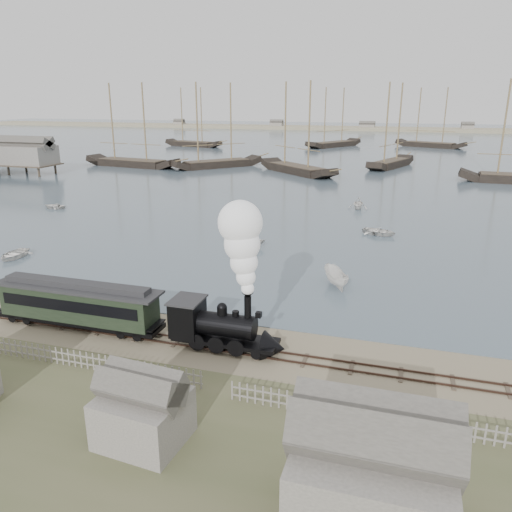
# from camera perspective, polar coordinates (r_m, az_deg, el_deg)

# --- Properties ---
(ground) EXTENTS (600.00, 600.00, 0.00)m
(ground) POSITION_cam_1_polar(r_m,az_deg,el_deg) (36.86, -6.19, -8.57)
(ground) COLOR gray
(ground) RESTS_ON ground
(harbor_water) EXTENTS (600.00, 336.00, 0.06)m
(harbor_water) POSITION_cam_1_polar(r_m,az_deg,el_deg) (201.41, 13.42, 12.48)
(harbor_water) COLOR #4C616C
(harbor_water) RESTS_ON ground
(rail_track) EXTENTS (120.00, 1.80, 0.16)m
(rail_track) POSITION_cam_1_polar(r_m,az_deg,el_deg) (35.21, -7.47, -9.87)
(rail_track) COLOR #3C2920
(rail_track) RESTS_ON ground
(picket_fence_west) EXTENTS (19.00, 0.10, 1.20)m
(picket_fence_west) POSITION_cam_1_polar(r_m,az_deg,el_deg) (34.63, -21.06, -11.56)
(picket_fence_west) COLOR slate
(picket_fence_west) RESTS_ON ground
(picket_fence_east) EXTENTS (15.00, 0.10, 1.20)m
(picket_fence_east) POSITION_cam_1_polar(r_m,az_deg,el_deg) (27.97, 12.70, -18.24)
(picket_fence_east) COLOR slate
(picket_fence_east) RESTS_ON ground
(shed_mid) EXTENTS (4.00, 3.50, 3.60)m
(shed_mid) POSITION_cam_1_polar(r_m,az_deg,el_deg) (26.93, -12.57, -19.81)
(shed_mid) COLOR slate
(shed_mid) RESTS_ON ground
(far_spit) EXTENTS (500.00, 20.00, 1.80)m
(far_spit) POSITION_cam_1_polar(r_m,az_deg,el_deg) (281.10, 14.63, 13.69)
(far_spit) COLOR tan
(far_spit) RESTS_ON ground
(locomotive) EXTENTS (7.87, 2.94, 9.81)m
(locomotive) POSITION_cam_1_polar(r_m,az_deg,el_deg) (32.20, -2.27, -3.67)
(locomotive) COLOR black
(locomotive) RESTS_ON ground
(passenger_coach) EXTENTS (12.89, 2.49, 3.13)m
(passenger_coach) POSITION_cam_1_polar(r_m,az_deg,el_deg) (38.65, -19.64, -5.05)
(passenger_coach) COLOR black
(passenger_coach) RESTS_ON ground
(beached_dinghy) EXTENTS (4.22, 4.64, 0.79)m
(beached_dinghy) POSITION_cam_1_polar(r_m,az_deg,el_deg) (36.91, -5.91, -7.85)
(beached_dinghy) COLOR white
(beached_dinghy) RESTS_ON ground
(rowboat_0) EXTENTS (4.19, 3.16, 0.82)m
(rowboat_0) POSITION_cam_1_polar(r_m,az_deg,el_deg) (58.60, -25.97, 0.19)
(rowboat_0) COLOR white
(rowboat_0) RESTS_ON harbor_water
(rowboat_1) EXTENTS (4.01, 4.15, 1.68)m
(rowboat_1) POSITION_cam_1_polar(r_m,az_deg,el_deg) (56.01, -0.51, 1.72)
(rowboat_1) COLOR white
(rowboat_1) RESTS_ON harbor_water
(rowboat_2) EXTENTS (4.26, 3.30, 1.56)m
(rowboat_2) POSITION_cam_1_polar(r_m,az_deg,el_deg) (45.26, 9.08, -2.48)
(rowboat_2) COLOR white
(rowboat_2) RESTS_ON harbor_water
(rowboat_3) EXTENTS (4.10, 4.88, 0.87)m
(rowboat_3) POSITION_cam_1_polar(r_m,az_deg,el_deg) (63.56, 13.91, 2.74)
(rowboat_3) COLOR white
(rowboat_3) RESTS_ON harbor_water
(rowboat_6) EXTENTS (2.57, 3.54, 0.72)m
(rowboat_6) POSITION_cam_1_polar(r_m,az_deg,el_deg) (83.00, -22.07, 5.32)
(rowboat_6) COLOR white
(rowboat_6) RESTS_ON harbor_water
(rowboat_7) EXTENTS (3.47, 3.01, 1.81)m
(rowboat_7) POSITION_cam_1_polar(r_m,az_deg,el_deg) (77.95, 11.61, 5.93)
(rowboat_7) COLOR white
(rowboat_7) RESTS_ON harbor_water
(schooner_0) EXTENTS (26.35, 9.74, 20.00)m
(schooner_0) POSITION_cam_1_polar(r_m,az_deg,el_deg) (129.19, -14.25, 14.31)
(schooner_0) COLOR black
(schooner_0) RESTS_ON harbor_water
(schooner_1) EXTENTS (19.61, 21.18, 20.00)m
(schooner_1) POSITION_cam_1_polar(r_m,az_deg,el_deg) (123.95, -4.59, 14.66)
(schooner_1) COLOR black
(schooner_1) RESTS_ON harbor_water
(schooner_2) EXTENTS (21.36, 20.18, 20.00)m
(schooner_2) POSITION_cam_1_polar(r_m,az_deg,el_deg) (114.03, 4.83, 14.41)
(schooner_2) COLOR black
(schooner_2) RESTS_ON harbor_water
(schooner_3) EXTENTS (11.36, 21.10, 20.00)m
(schooner_3) POSITION_cam_1_polar(r_m,az_deg,el_deg) (128.12, 15.47, 14.20)
(schooner_3) COLOR black
(schooner_3) RESTS_ON harbor_water
(schooner_6) EXTENTS (22.48, 9.71, 20.00)m
(schooner_6) POSITION_cam_1_polar(r_m,az_deg,el_deg) (181.34, -7.27, 15.47)
(schooner_6) COLOR black
(schooner_6) RESTS_ON harbor_water
(schooner_7) EXTENTS (17.64, 24.24, 20.00)m
(schooner_7) POSITION_cam_1_polar(r_m,az_deg,el_deg) (180.73, 9.01, 15.39)
(schooner_7) COLOR black
(schooner_7) RESTS_ON harbor_water
(schooner_8) EXTENTS (24.11, 14.65, 20.00)m
(schooner_8) POSITION_cam_1_polar(r_m,az_deg,el_deg) (186.87, 19.56, 14.70)
(schooner_8) COLOR black
(schooner_8) RESTS_ON harbor_water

